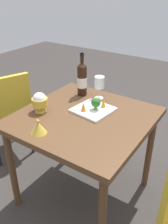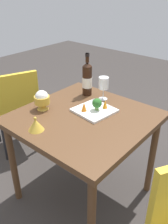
{
  "view_description": "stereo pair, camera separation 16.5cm",
  "coord_description": "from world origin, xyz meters",
  "px_view_note": "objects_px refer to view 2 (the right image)",
  "views": [
    {
      "loc": [
        -1.2,
        -0.8,
        1.56
      ],
      "look_at": [
        0.0,
        0.0,
        0.76
      ],
      "focal_mm": 39.06,
      "sensor_mm": 36.0,
      "label": 1
    },
    {
      "loc": [
        -1.1,
        -0.94,
        1.56
      ],
      "look_at": [
        0.0,
        0.0,
        0.76
      ],
      "focal_mm": 39.06,
      "sensor_mm": 36.0,
      "label": 2
    }
  ],
  "objects_px": {
    "rice_bowl_lid": "(36,125)",
    "broccoli_floret": "(97,103)",
    "wine_bottle": "(87,79)",
    "wine_glass": "(104,84)",
    "chair_by_wall": "(16,104)",
    "carrot_garnish_left": "(84,107)",
    "rice_bowl": "(42,100)",
    "serving_plate": "(94,110)",
    "carrot_garnish_right": "(105,104)"
  },
  "relations": [
    {
      "from": "chair_by_wall",
      "to": "rice_bowl",
      "type": "distance_m",
      "value": 0.64
    },
    {
      "from": "wine_bottle",
      "to": "carrot_garnish_right",
      "type": "relative_size",
      "value": 5.3
    },
    {
      "from": "wine_glass",
      "to": "carrot_garnish_left",
      "type": "relative_size",
      "value": 2.76
    },
    {
      "from": "rice_bowl",
      "to": "serving_plate",
      "type": "xyz_separation_m",
      "value": [
        0.21,
        -0.31,
        -0.07
      ]
    },
    {
      "from": "wine_glass",
      "to": "rice_bowl_lid",
      "type": "relative_size",
      "value": 1.79
    },
    {
      "from": "rice_bowl",
      "to": "broccoli_floret",
      "type": "relative_size",
      "value": 1.65
    },
    {
      "from": "serving_plate",
      "to": "carrot_garnish_left",
      "type": "height_order",
      "value": "carrot_garnish_left"
    },
    {
      "from": "wine_bottle",
      "to": "wine_glass",
      "type": "distance_m",
      "value": 0.15
    },
    {
      "from": "rice_bowl_lid",
      "to": "serving_plate",
      "type": "distance_m",
      "value": 0.44
    },
    {
      "from": "wine_bottle",
      "to": "carrot_garnish_right",
      "type": "distance_m",
      "value": 0.3
    },
    {
      "from": "wine_bottle",
      "to": "carrot_garnish_left",
      "type": "height_order",
      "value": "wine_bottle"
    },
    {
      "from": "wine_bottle",
      "to": "serving_plate",
      "type": "relative_size",
      "value": 1.21
    },
    {
      "from": "wine_bottle",
      "to": "broccoli_floret",
      "type": "distance_m",
      "value": 0.31
    },
    {
      "from": "wine_bottle",
      "to": "carrot_garnish_right",
      "type": "height_order",
      "value": "wine_bottle"
    },
    {
      "from": "rice_bowl",
      "to": "rice_bowl_lid",
      "type": "xyz_separation_m",
      "value": [
        -0.21,
        -0.18,
        -0.04
      ]
    },
    {
      "from": "wine_glass",
      "to": "carrot_garnish_right",
      "type": "xyz_separation_m",
      "value": [
        -0.14,
        -0.12,
        -0.08
      ]
    },
    {
      "from": "rice_bowl",
      "to": "carrot_garnish_left",
      "type": "height_order",
      "value": "rice_bowl"
    },
    {
      "from": "rice_bowl",
      "to": "carrot_garnish_right",
      "type": "distance_m",
      "value": 0.45
    },
    {
      "from": "broccoli_floret",
      "to": "carrot_garnish_left",
      "type": "bearing_deg",
      "value": 141.04
    },
    {
      "from": "rice_bowl",
      "to": "serving_plate",
      "type": "height_order",
      "value": "rice_bowl"
    },
    {
      "from": "chair_by_wall",
      "to": "carrot_garnish_left",
      "type": "xyz_separation_m",
      "value": [
        0.01,
        -0.83,
        0.25
      ]
    },
    {
      "from": "serving_plate",
      "to": "carrot_garnish_left",
      "type": "xyz_separation_m",
      "value": [
        -0.07,
        0.04,
        0.04
      ]
    },
    {
      "from": "wine_bottle",
      "to": "rice_bowl",
      "type": "xyz_separation_m",
      "value": [
        -0.4,
        0.09,
        -0.06
      ]
    },
    {
      "from": "wine_glass",
      "to": "carrot_garnish_right",
      "type": "height_order",
      "value": "wine_glass"
    },
    {
      "from": "serving_plate",
      "to": "carrot_garnish_right",
      "type": "bearing_deg",
      "value": -34.7
    },
    {
      "from": "serving_plate",
      "to": "broccoli_floret",
      "type": "height_order",
      "value": "broccoli_floret"
    },
    {
      "from": "rice_bowl",
      "to": "carrot_garnish_left",
      "type": "distance_m",
      "value": 0.3
    },
    {
      "from": "broccoli_floret",
      "to": "carrot_garnish_left",
      "type": "height_order",
      "value": "broccoli_floret"
    },
    {
      "from": "broccoli_floret",
      "to": "rice_bowl_lid",
      "type": "bearing_deg",
      "value": 161.62
    },
    {
      "from": "wine_glass",
      "to": "broccoli_floret",
      "type": "bearing_deg",
      "value": -155.23
    },
    {
      "from": "chair_by_wall",
      "to": "broccoli_floret",
      "type": "distance_m",
      "value": 0.93
    },
    {
      "from": "broccoli_floret",
      "to": "carrot_garnish_right",
      "type": "xyz_separation_m",
      "value": [
        0.06,
        -0.03,
        -0.02
      ]
    },
    {
      "from": "broccoli_floret",
      "to": "carrot_garnish_right",
      "type": "bearing_deg",
      "value": -25.0
    },
    {
      "from": "wine_bottle",
      "to": "serving_plate",
      "type": "distance_m",
      "value": 0.31
    },
    {
      "from": "carrot_garnish_right",
      "to": "wine_bottle",
      "type": "bearing_deg",
      "value": 65.68
    },
    {
      "from": "chair_by_wall",
      "to": "rice_bowl_lid",
      "type": "relative_size",
      "value": 8.5
    },
    {
      "from": "rice_bowl_lid",
      "to": "carrot_garnish_right",
      "type": "distance_m",
      "value": 0.52
    },
    {
      "from": "broccoli_floret",
      "to": "chair_by_wall",
      "type": "bearing_deg",
      "value": 94.98
    },
    {
      "from": "rice_bowl_lid",
      "to": "carrot_garnish_right",
      "type": "xyz_separation_m",
      "value": [
        0.49,
        -0.17,
        0.01
      ]
    },
    {
      "from": "rice_bowl_lid",
      "to": "broccoli_floret",
      "type": "bearing_deg",
      "value": -18.38
    },
    {
      "from": "chair_by_wall",
      "to": "wine_bottle",
      "type": "bearing_deg",
      "value": -47.78
    },
    {
      "from": "rice_bowl_lid",
      "to": "wine_glass",
      "type": "bearing_deg",
      "value": -4.83
    },
    {
      "from": "carrot_garnish_right",
      "to": "broccoli_floret",
      "type": "bearing_deg",
      "value": 155.0
    },
    {
      "from": "wine_glass",
      "to": "carrot_garnish_right",
      "type": "bearing_deg",
      "value": -139.18
    },
    {
      "from": "broccoli_floret",
      "to": "carrot_garnish_left",
      "type": "distance_m",
      "value": 0.09
    },
    {
      "from": "serving_plate",
      "to": "broccoli_floret",
      "type": "xyz_separation_m",
      "value": [
        0.01,
        -0.02,
        0.06
      ]
    },
    {
      "from": "chair_by_wall",
      "to": "wine_glass",
      "type": "xyz_separation_m",
      "value": [
        0.27,
        -0.8,
        0.33
      ]
    },
    {
      "from": "wine_glass",
      "to": "carrot_garnish_left",
      "type": "distance_m",
      "value": 0.28
    },
    {
      "from": "chair_by_wall",
      "to": "wine_bottle",
      "type": "xyz_separation_m",
      "value": [
        0.26,
        -0.65,
        0.34
      ]
    },
    {
      "from": "wine_bottle",
      "to": "rice_bowl_lid",
      "type": "height_order",
      "value": "wine_bottle"
    }
  ]
}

